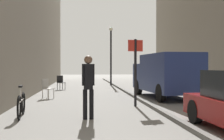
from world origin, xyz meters
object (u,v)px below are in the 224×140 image
object	(u,v)px
pedestrian_main_foreground	(88,83)
street_sign_post	(135,66)
bicycle_leaning	(21,105)
cafe_chair_by_doorway	(47,87)
lamp_post	(111,52)
cafe_chair_near_window	(61,81)
delivery_van	(165,74)

from	to	relation	value
pedestrian_main_foreground	street_sign_post	bearing A→B (deg)	46.24
bicycle_leaning	cafe_chair_by_doorway	size ratio (longest dim) A/B	1.88
pedestrian_main_foreground	bicycle_leaning	xyz separation A→B (m)	(-2.02, 0.55, -0.69)
street_sign_post	cafe_chair_by_doorway	size ratio (longest dim) A/B	2.77
pedestrian_main_foreground	bicycle_leaning	bearing A→B (deg)	157.49
lamp_post	cafe_chair_near_window	bearing A→B (deg)	-132.56
bicycle_leaning	cafe_chair_near_window	xyz separation A→B (m)	(0.41, 10.36, 0.17)
pedestrian_main_foreground	street_sign_post	size ratio (longest dim) A/B	0.71
bicycle_leaning	cafe_chair_by_doorway	world-z (taller)	bicycle_leaning
street_sign_post	cafe_chair_near_window	distance (m)	9.12
bicycle_leaning	cafe_chair_near_window	world-z (taller)	bicycle_leaning
delivery_van	bicycle_leaning	world-z (taller)	delivery_van
street_sign_post	lamp_post	world-z (taller)	lamp_post
cafe_chair_by_doorway	delivery_van	bearing A→B (deg)	122.04
street_sign_post	pedestrian_main_foreground	bearing A→B (deg)	42.98
bicycle_leaning	cafe_chair_by_doorway	bearing A→B (deg)	83.31
bicycle_leaning	street_sign_post	bearing A→B (deg)	21.87
lamp_post	bicycle_leaning	size ratio (longest dim) A/B	2.69
lamp_post	bicycle_leaning	world-z (taller)	lamp_post
delivery_van	pedestrian_main_foreground	bearing A→B (deg)	-130.45
lamp_post	bicycle_leaning	distance (m)	15.27
street_sign_post	delivery_van	bearing A→B (deg)	-136.22
lamp_post	pedestrian_main_foreground	bearing A→B (deg)	-98.28
street_sign_post	cafe_chair_by_doorway	world-z (taller)	street_sign_post
delivery_van	bicycle_leaning	distance (m)	7.70
delivery_van	street_sign_post	xyz separation A→B (m)	(-2.04, -2.85, 0.38)
cafe_chair_near_window	delivery_van	bearing A→B (deg)	104.86
street_sign_post	lamp_post	bearing A→B (deg)	-102.01
delivery_van	cafe_chair_by_doorway	size ratio (longest dim) A/B	5.52
bicycle_leaning	pedestrian_main_foreground	bearing A→B (deg)	-20.41
delivery_van	cafe_chair_by_doorway	distance (m)	5.85
lamp_post	cafe_chair_near_window	size ratio (longest dim) A/B	5.06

